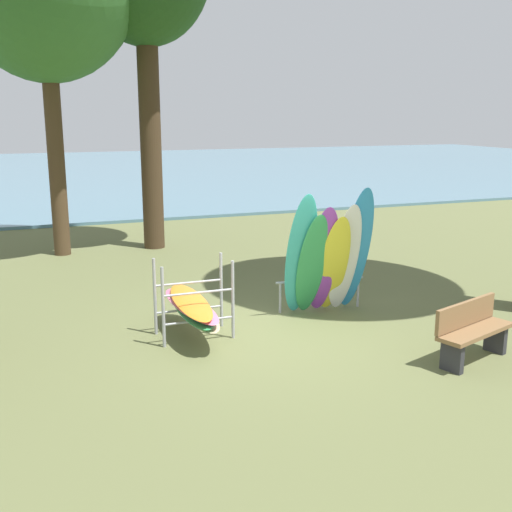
% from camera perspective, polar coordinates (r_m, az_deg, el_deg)
% --- Properties ---
extents(ground_plane, '(80.00, 80.00, 0.00)m').
position_cam_1_polar(ground_plane, '(10.06, 1.51, -7.23)').
color(ground_plane, '#60663D').
extents(lake_water, '(80.00, 36.00, 0.10)m').
position_cam_1_polar(lake_water, '(38.27, -15.38, 7.41)').
color(lake_water, slate).
rests_on(lake_water, ground).
extents(leaning_board_pile, '(1.64, 0.88, 2.27)m').
position_cam_1_polar(leaning_board_pile, '(10.86, 6.63, -0.25)').
color(leaning_board_pile, '#38B2AD').
rests_on(leaning_board_pile, ground).
extents(board_storage_rack, '(1.15, 2.13, 1.25)m').
position_cam_1_polar(board_storage_rack, '(9.91, -5.83, -4.58)').
color(board_storage_rack, '#9EA0A5').
rests_on(board_storage_rack, ground).
extents(park_bench, '(1.46, 0.85, 0.85)m').
position_cam_1_polar(park_bench, '(9.47, 19.09, -6.39)').
color(park_bench, '#2D2D33').
rests_on(park_bench, ground).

